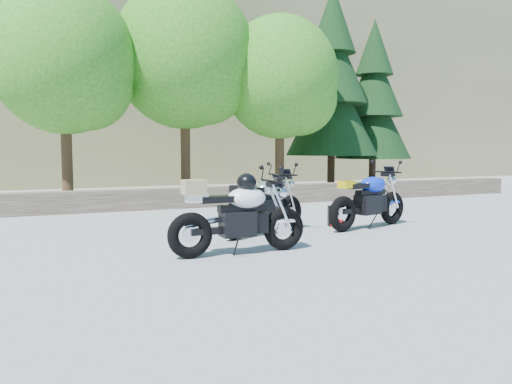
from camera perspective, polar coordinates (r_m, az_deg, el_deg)
ground at (r=7.60m, az=1.63°, el=-6.29°), size 90.00×90.00×0.00m
stone_wall at (r=12.71m, az=-8.96°, el=-0.67°), size 22.00×0.55×0.50m
hillside at (r=35.80m, az=-13.69°, el=14.49°), size 80.00×30.00×15.00m
tree_decid_left at (r=14.07m, az=-20.65°, el=13.43°), size 3.67×3.67×5.62m
tree_decid_mid at (r=15.08m, az=-7.73°, el=14.67°), size 4.08×4.08×6.24m
tree_decid_right at (r=15.45m, az=3.21°, el=12.44°), size 3.54×3.54×5.41m
conifer_near at (r=17.78m, az=8.69°, el=11.99°), size 3.17×3.17×7.06m
conifer_far at (r=19.47m, az=13.29°, el=10.09°), size 2.82×2.82×6.27m
silver_bike at (r=8.63m, az=0.97°, el=-1.56°), size 1.94×1.02×1.04m
white_bike at (r=7.01m, az=-2.06°, el=-2.62°), size 2.06×0.65×1.14m
blue_bike at (r=9.59m, az=12.80°, el=-0.97°), size 2.07×0.82×1.05m
backpack at (r=9.73m, az=9.08°, el=-2.76°), size 0.34×0.33×0.39m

